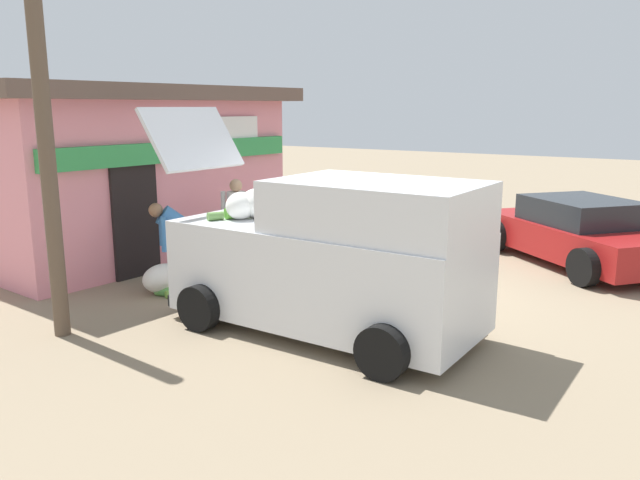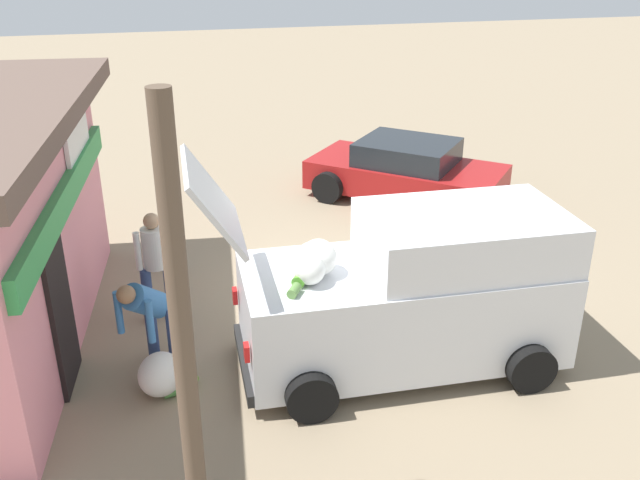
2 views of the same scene
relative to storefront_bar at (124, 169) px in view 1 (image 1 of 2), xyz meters
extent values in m
plane|color=gray|center=(0.34, -5.36, -1.68)|extent=(60.00, 60.00, 0.00)
cube|color=pink|center=(0.00, 0.01, -0.17)|extent=(5.96, 3.88, 3.01)
cube|color=green|center=(-0.15, -1.74, 0.43)|extent=(5.40, 0.59, 0.36)
cube|color=black|center=(-1.17, -1.62, -0.68)|extent=(0.90, 0.14, 2.00)
cube|color=white|center=(1.10, -1.83, 0.73)|extent=(1.50, 0.19, 0.60)
cube|color=brown|center=(0.00, 0.01, 1.47)|extent=(6.66, 4.58, 0.27)
cube|color=silver|center=(-1.68, -5.77, -0.90)|extent=(1.80, 4.05, 1.23)
cube|color=silver|center=(-1.69, -6.53, 0.03)|extent=(1.70, 2.52, 0.63)
cube|color=black|center=(-1.72, -7.73, 0.00)|extent=(1.46, 0.11, 0.48)
cube|color=silver|center=(-1.63, -3.48, 0.77)|extent=(1.56, 0.64, 0.88)
ellipsoid|color=silver|center=(-1.63, -4.62, -0.08)|extent=(0.48, 0.40, 0.40)
ellipsoid|color=silver|center=(-1.63, -4.70, -0.07)|extent=(0.51, 0.43, 0.43)
ellipsoid|color=silver|center=(-1.85, -4.53, -0.10)|extent=(0.45, 0.37, 0.37)
cylinder|color=#5EB136|center=(-1.86, -4.43, -0.21)|extent=(0.31, 0.27, 0.15)
cylinder|color=#5F8C44|center=(-2.10, -4.30, -0.23)|extent=(0.24, 0.20, 0.12)
cube|color=black|center=(-1.63, -3.72, -1.43)|extent=(1.63, 0.11, 0.16)
cube|color=red|center=(-2.30, -3.70, -0.84)|extent=(0.14, 0.06, 0.20)
cube|color=red|center=(-0.96, -3.73, -0.84)|extent=(0.14, 0.06, 0.20)
cylinder|color=black|center=(-2.63, -7.12, -1.37)|extent=(0.23, 0.62, 0.61)
cylinder|color=black|center=(-0.78, -7.16, -1.37)|extent=(0.23, 0.62, 0.61)
cylinder|color=black|center=(-2.57, -4.39, -1.37)|extent=(0.23, 0.62, 0.61)
cylinder|color=black|center=(-0.72, -4.43, -1.37)|extent=(0.23, 0.62, 0.61)
cube|color=maroon|center=(3.97, -7.85, -1.21)|extent=(3.89, 4.14, 0.59)
cube|color=#1E2328|center=(3.97, -7.85, -0.68)|extent=(2.41, 2.45, 0.46)
cylinder|color=black|center=(5.56, -7.46, -1.36)|extent=(0.58, 0.63, 0.64)
cylinder|color=black|center=(4.10, -6.21, -1.36)|extent=(0.58, 0.63, 0.64)
cylinder|color=black|center=(2.37, -8.24, -1.36)|extent=(0.58, 0.63, 0.64)
cylinder|color=navy|center=(0.09, -2.59, -1.26)|extent=(0.15, 0.15, 0.83)
cylinder|color=navy|center=(0.22, -2.90, -1.26)|extent=(0.15, 0.15, 0.83)
cylinder|color=silver|center=(0.15, -2.75, -0.55)|extent=(0.45, 0.45, 0.59)
sphere|color=tan|center=(0.15, -2.75, -0.15)|extent=(0.22, 0.22, 0.22)
cylinder|color=silver|center=(0.06, -2.53, -0.54)|extent=(0.09, 0.09, 0.56)
cylinder|color=silver|center=(0.25, -2.97, -0.54)|extent=(0.09, 0.09, 0.56)
cylinder|color=navy|center=(-1.10, -2.90, -1.26)|extent=(0.15, 0.15, 0.84)
cylinder|color=navy|center=(-0.88, -2.64, -1.26)|extent=(0.15, 0.15, 0.84)
cylinder|color=#3872B2|center=(-1.17, -2.62, -0.66)|extent=(0.74, 0.69, 0.63)
sphere|color=#8C6647|center=(-1.43, -2.41, -0.40)|extent=(0.23, 0.23, 0.23)
cylinder|color=#3872B2|center=(-1.51, -2.65, -0.76)|extent=(0.09, 0.09, 0.57)
cylinder|color=#3872B2|center=(-1.20, -2.28, -0.76)|extent=(0.09, 0.09, 0.57)
ellipsoid|color=silver|center=(-1.61, -2.71, -1.45)|extent=(0.75, 0.60, 0.46)
cylinder|color=#549745|center=(-1.76, -2.84, -1.60)|extent=(0.21, 0.26, 0.15)
cylinder|color=#53B335|center=(-1.71, -2.85, -1.63)|extent=(0.13, 0.24, 0.11)
cylinder|color=#70A43C|center=(-1.69, -3.05, -1.62)|extent=(0.34, 0.24, 0.12)
cylinder|color=blue|center=(1.90, -2.81, -1.48)|extent=(0.28, 0.28, 0.41)
cylinder|color=brown|center=(-3.66, -3.00, 0.40)|extent=(0.20, 0.20, 4.16)
camera|label=1|loc=(-8.36, -10.00, 1.22)|focal=35.30mm
camera|label=2|loc=(-8.96, -2.99, 3.58)|focal=39.21mm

